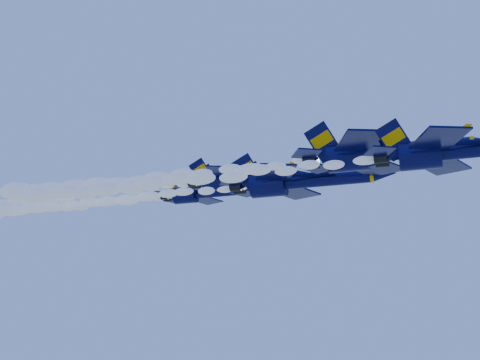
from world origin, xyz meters
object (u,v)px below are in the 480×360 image
(jet_third, at_px, (301,181))
(jet_fifth, at_px, (206,193))
(jet_second, at_px, (386,152))
(jet_fourth, at_px, (240,178))
(jet_lead, at_px, (461,150))

(jet_third, relative_size, jet_fifth, 1.21)
(jet_second, distance_m, jet_fourth, 25.70)
(jet_lead, relative_size, jet_third, 0.88)
(jet_third, bearing_deg, jet_second, -37.24)
(jet_lead, height_order, jet_third, jet_third)
(jet_second, height_order, jet_fifth, jet_fifth)
(jet_fourth, xyz_separation_m, jet_fifth, (-8.78, 9.98, 1.27))
(jet_third, relative_size, jet_fourth, 1.19)
(jet_lead, relative_size, jet_fourth, 1.05)
(jet_lead, xyz_separation_m, jet_second, (-7.03, 6.55, 2.61))
(jet_second, distance_m, jet_fifth, 38.84)
(jet_third, distance_m, jet_fifth, 25.42)
(jet_fourth, bearing_deg, jet_lead, -38.13)
(jet_lead, relative_size, jet_fifth, 1.07)
(jet_third, xyz_separation_m, jet_fifth, (-18.52, 16.86, 4.35))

